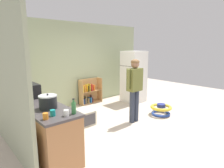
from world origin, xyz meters
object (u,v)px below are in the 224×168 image
(orange_cup, at_px, (46,116))
(refrigerator, at_px, (134,77))
(green_glass_bottle, at_px, (74,108))
(white_cup, at_px, (66,113))
(teal_cup, at_px, (53,113))
(banana_bunch, at_px, (51,102))
(pet_carrier, at_px, (84,117))
(baby_walker, at_px, (161,109))
(bookshelf, at_px, (89,93))
(kitchen_counter, at_px, (41,127))
(standing_person, at_px, (135,85))
(microwave, at_px, (28,91))
(crock_pot, at_px, (48,102))

(orange_cup, bearing_deg, refrigerator, 25.66)
(green_glass_bottle, height_order, white_cup, green_glass_bottle)
(green_glass_bottle, xyz_separation_m, teal_cup, (-0.29, 0.13, -0.05))
(orange_cup, bearing_deg, banana_bunch, 61.12)
(white_cup, bearing_deg, banana_bunch, 82.31)
(refrigerator, height_order, pet_carrier, refrigerator)
(refrigerator, distance_m, baby_walker, 1.72)
(refrigerator, xyz_separation_m, bookshelf, (-1.34, 0.82, -0.52))
(banana_bunch, relative_size, teal_cup, 1.67)
(kitchen_counter, height_order, bookshelf, kitchen_counter)
(standing_person, height_order, microwave, standing_person)
(pet_carrier, height_order, banana_bunch, banana_bunch)
(banana_bunch, height_order, white_cup, white_cup)
(bookshelf, distance_m, microwave, 2.82)
(pet_carrier, bearing_deg, bookshelf, 50.79)
(green_glass_bottle, distance_m, orange_cup, 0.43)
(orange_cup, bearing_deg, white_cup, -14.10)
(kitchen_counter, bearing_deg, banana_bunch, -32.68)
(baby_walker, bearing_deg, refrigerator, 73.11)
(baby_walker, distance_m, microwave, 3.55)
(bookshelf, distance_m, banana_bunch, 3.06)
(standing_person, distance_m, green_glass_bottle, 2.24)
(refrigerator, bearing_deg, bookshelf, 148.54)
(white_cup, height_order, orange_cup, same)
(green_glass_bottle, distance_m, white_cup, 0.15)
(refrigerator, xyz_separation_m, baby_walker, (-0.45, -1.49, -0.73))
(white_cup, bearing_deg, teal_cup, 137.87)
(microwave, bearing_deg, banana_bunch, -76.55)
(orange_cup, bearing_deg, baby_walker, 6.86)
(bookshelf, distance_m, baby_walker, 2.48)
(standing_person, xyz_separation_m, teal_cup, (-2.42, -0.53, -0.03))
(crock_pot, height_order, orange_cup, crock_pot)
(kitchen_counter, xyz_separation_m, teal_cup, (-0.08, -0.77, 0.50))
(bookshelf, height_order, orange_cup, orange_cup)
(teal_cup, bearing_deg, orange_cup, -155.26)
(baby_walker, height_order, green_glass_bottle, green_glass_bottle)
(standing_person, xyz_separation_m, pet_carrier, (-1.06, 0.75, -0.80))
(baby_walker, distance_m, crock_pot, 3.40)
(microwave, xyz_separation_m, white_cup, (0.06, -1.48, -0.09))
(bookshelf, bearing_deg, orange_cup, -133.93)
(microwave, bearing_deg, baby_walker, -16.59)
(crock_pot, xyz_separation_m, banana_bunch, (0.16, 0.27, -0.09))
(green_glass_bottle, bearing_deg, banana_bunch, 92.11)
(crock_pot, relative_size, teal_cup, 3.19)
(microwave, bearing_deg, crock_pot, -89.78)
(kitchen_counter, bearing_deg, standing_person, -5.77)
(baby_walker, bearing_deg, crock_pot, 179.55)
(white_cup, xyz_separation_m, teal_cup, (-0.15, 0.14, 0.00))
(bookshelf, bearing_deg, crock_pot, -136.40)
(pet_carrier, xyz_separation_m, microwave, (-1.27, 0.06, 0.86))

